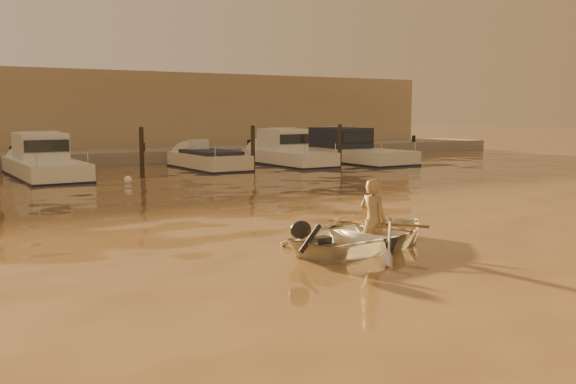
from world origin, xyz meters
TOP-DOWN VIEW (x-y plane):
  - ground_plane at (0.00, 0.00)m, footprint 160.00×160.00m
  - dinghy at (-0.85, -1.12)m, footprint 4.15×3.44m
  - person at (-0.75, -1.09)m, footprint 0.53×0.67m
  - outboard_motor at (-2.29, -1.52)m, footprint 0.97×0.63m
  - oar_port at (-0.61, -1.05)m, footprint 1.02×1.89m
  - oar_starboard at (-0.80, -1.11)m, footprint 0.26×2.10m
  - moored_boat_2 at (-3.45, 16.00)m, footprint 2.21×7.42m
  - moored_boat_3 at (3.68, 16.00)m, footprint 2.00×5.80m
  - moored_boat_4 at (8.00, 16.00)m, footprint 2.10×6.53m
  - moored_boat_5 at (11.75, 16.00)m, footprint 2.64×8.72m
  - piling_2 at (-0.20, 13.80)m, footprint 0.18×0.18m
  - piling_3 at (4.80, 13.80)m, footprint 0.18×0.18m
  - piling_4 at (9.50, 13.80)m, footprint 0.18×0.18m
  - fender_c at (-1.25, 12.37)m, footprint 0.30×0.30m
  - fender_d at (4.05, 14.03)m, footprint 0.30×0.30m
  - fender_e at (7.43, 13.46)m, footprint 0.30×0.30m
  - quay at (0.00, 21.50)m, footprint 52.00×4.00m
  - waterfront_building at (0.00, 27.00)m, footprint 46.00×7.00m

SIDE VIEW (x-z plane):
  - ground_plane at x=0.00m, z-range 0.00..0.00m
  - fender_c at x=-1.25m, z-range -0.05..0.25m
  - fender_d at x=4.05m, z-range -0.05..0.25m
  - fender_e at x=7.43m, z-range -0.05..0.25m
  - quay at x=0.00m, z-range -0.35..0.65m
  - moored_boat_3 at x=3.68m, z-range -0.25..0.70m
  - dinghy at x=-0.85m, z-range -0.12..0.63m
  - outboard_motor at x=-2.29m, z-range -0.07..0.63m
  - oar_port at x=-0.61m, z-range 0.35..0.49m
  - oar_starboard at x=-0.80m, z-range 0.35..0.49m
  - person at x=-0.75m, z-range -0.30..1.32m
  - moored_boat_2 at x=-3.45m, z-range -0.25..1.50m
  - moored_boat_4 at x=8.00m, z-range -0.25..1.50m
  - moored_boat_5 at x=11.75m, z-range -0.25..1.50m
  - piling_2 at x=-0.20m, z-range -0.20..2.00m
  - piling_3 at x=4.80m, z-range -0.20..2.00m
  - piling_4 at x=9.50m, z-range -0.20..2.00m
  - waterfront_building at x=0.00m, z-range 0.00..4.80m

